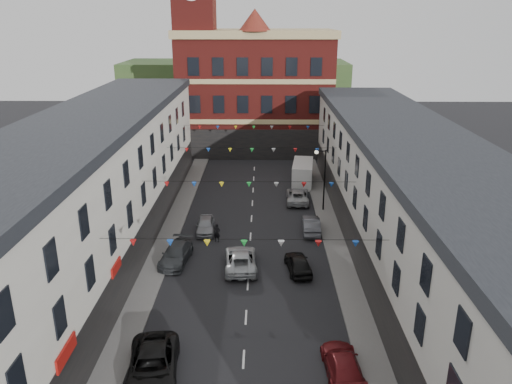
{
  "coord_description": "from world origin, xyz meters",
  "views": [
    {
      "loc": [
        0.96,
        -30.43,
        17.47
      ],
      "look_at": [
        0.47,
        7.93,
        4.02
      ],
      "focal_mm": 35.0,
      "sensor_mm": 36.0,
      "label": 1
    }
  ],
  "objects_px": {
    "car_right_d": "(298,263)",
    "car_right_c": "(342,365)",
    "car_left_e": "(205,225)",
    "white_van": "(303,173)",
    "car_left_c": "(153,367)",
    "car_right_f": "(298,196)",
    "pedestrian": "(217,233)",
    "car_right_e": "(311,225)",
    "car_left_d": "(176,254)",
    "moving_car": "(241,259)",
    "street_lamp": "(322,172)"
  },
  "relations": [
    {
      "from": "car_right_e",
      "to": "car_left_c",
      "type": "bearing_deg",
      "value": 64.0
    },
    {
      "from": "moving_car",
      "to": "pedestrian",
      "type": "distance_m",
      "value": 5.0
    },
    {
      "from": "car_left_d",
      "to": "moving_car",
      "type": "bearing_deg",
      "value": -3.7
    },
    {
      "from": "car_left_d",
      "to": "car_left_c",
      "type": "bearing_deg",
      "value": -79.44
    },
    {
      "from": "street_lamp",
      "to": "car_right_c",
      "type": "relative_size",
      "value": 1.37
    },
    {
      "from": "white_van",
      "to": "pedestrian",
      "type": "bearing_deg",
      "value": -111.46
    },
    {
      "from": "car_right_e",
      "to": "car_right_c",
      "type": "bearing_deg",
      "value": 91.38
    },
    {
      "from": "car_left_c",
      "to": "car_right_d",
      "type": "height_order",
      "value": "car_left_c"
    },
    {
      "from": "car_right_f",
      "to": "white_van",
      "type": "height_order",
      "value": "white_van"
    },
    {
      "from": "car_right_d",
      "to": "pedestrian",
      "type": "height_order",
      "value": "pedestrian"
    },
    {
      "from": "car_right_d",
      "to": "moving_car",
      "type": "distance_m",
      "value": 4.22
    },
    {
      "from": "car_left_c",
      "to": "car_left_d",
      "type": "bearing_deg",
      "value": 87.17
    },
    {
      "from": "car_left_c",
      "to": "moving_car",
      "type": "bearing_deg",
      "value": 64.8
    },
    {
      "from": "street_lamp",
      "to": "pedestrian",
      "type": "bearing_deg",
      "value": -142.79
    },
    {
      "from": "car_left_e",
      "to": "car_right_c",
      "type": "xyz_separation_m",
      "value": [
        9.01,
        -18.06,
        -0.01
      ]
    },
    {
      "from": "car_right_d",
      "to": "car_right_c",
      "type": "bearing_deg",
      "value": 90.23
    },
    {
      "from": "white_van",
      "to": "car_right_f",
      "type": "bearing_deg",
      "value": -92.5
    },
    {
      "from": "moving_car",
      "to": "white_van",
      "type": "relative_size",
      "value": 0.9
    },
    {
      "from": "white_van",
      "to": "car_left_d",
      "type": "bearing_deg",
      "value": -113.39
    },
    {
      "from": "car_right_c",
      "to": "car_right_d",
      "type": "height_order",
      "value": "car_right_d"
    },
    {
      "from": "car_right_f",
      "to": "pedestrian",
      "type": "relative_size",
      "value": 3.01
    },
    {
      "from": "car_left_e",
      "to": "white_van",
      "type": "height_order",
      "value": "white_van"
    },
    {
      "from": "car_right_c",
      "to": "pedestrian",
      "type": "height_order",
      "value": "pedestrian"
    },
    {
      "from": "car_right_e",
      "to": "white_van",
      "type": "bearing_deg",
      "value": -89.55
    },
    {
      "from": "car_right_c",
      "to": "moving_car",
      "type": "distance_m",
      "value": 12.94
    },
    {
      "from": "street_lamp",
      "to": "car_right_d",
      "type": "xyz_separation_m",
      "value": [
        -2.95,
        -12.06,
        -3.24
      ]
    },
    {
      "from": "car_left_d",
      "to": "car_right_e",
      "type": "xyz_separation_m",
      "value": [
        10.68,
        5.73,
        0.0
      ]
    },
    {
      "from": "car_left_d",
      "to": "car_right_c",
      "type": "bearing_deg",
      "value": -43.22
    },
    {
      "from": "car_left_c",
      "to": "moving_car",
      "type": "distance_m",
      "value": 12.69
    },
    {
      "from": "car_left_c",
      "to": "car_right_e",
      "type": "bearing_deg",
      "value": 55.41
    },
    {
      "from": "car_right_d",
      "to": "white_van",
      "type": "height_order",
      "value": "white_van"
    },
    {
      "from": "car_left_d",
      "to": "car_right_d",
      "type": "height_order",
      "value": "car_left_d"
    },
    {
      "from": "street_lamp",
      "to": "car_left_e",
      "type": "height_order",
      "value": "street_lamp"
    },
    {
      "from": "car_left_c",
      "to": "car_right_d",
      "type": "xyz_separation_m",
      "value": [
        8.15,
        11.56,
        -0.1
      ]
    },
    {
      "from": "car_right_e",
      "to": "car_right_f",
      "type": "height_order",
      "value": "car_right_e"
    },
    {
      "from": "car_left_c",
      "to": "moving_car",
      "type": "xyz_separation_m",
      "value": [
        3.95,
        12.05,
        -0.07
      ]
    },
    {
      "from": "car_right_e",
      "to": "car_left_d",
      "type": "bearing_deg",
      "value": 29.76
    },
    {
      "from": "car_right_d",
      "to": "street_lamp",
      "type": "bearing_deg",
      "value": -111.35
    },
    {
      "from": "car_right_d",
      "to": "white_van",
      "type": "relative_size",
      "value": 0.7
    },
    {
      "from": "car_left_e",
      "to": "moving_car",
      "type": "height_order",
      "value": "moving_car"
    },
    {
      "from": "car_left_d",
      "to": "car_right_f",
      "type": "distance_m",
      "value": 16.53
    },
    {
      "from": "car_left_d",
      "to": "moving_car",
      "type": "xyz_separation_m",
      "value": [
        4.91,
        -0.87,
        0.02
      ]
    },
    {
      "from": "car_left_d",
      "to": "pedestrian",
      "type": "xyz_separation_m",
      "value": [
        2.77,
        3.65,
        0.12
      ]
    },
    {
      "from": "car_left_e",
      "to": "white_van",
      "type": "xyz_separation_m",
      "value": [
        9.33,
        13.42,
        0.58
      ]
    },
    {
      "from": "car_left_c",
      "to": "white_van",
      "type": "relative_size",
      "value": 0.99
    },
    {
      "from": "car_left_c",
      "to": "car_right_d",
      "type": "bearing_deg",
      "value": 47.78
    },
    {
      "from": "car_right_e",
      "to": "white_van",
      "type": "distance_m",
      "value": 13.29
    },
    {
      "from": "car_left_e",
      "to": "car_right_e",
      "type": "bearing_deg",
      "value": -2.28
    },
    {
      "from": "car_right_c",
      "to": "white_van",
      "type": "bearing_deg",
      "value": -93.58
    },
    {
      "from": "street_lamp",
      "to": "car_left_c",
      "type": "height_order",
      "value": "street_lamp"
    }
  ]
}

